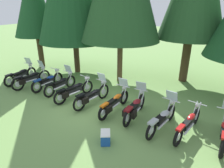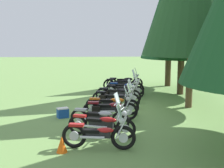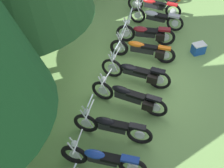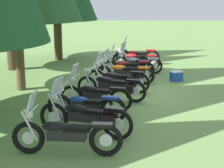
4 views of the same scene
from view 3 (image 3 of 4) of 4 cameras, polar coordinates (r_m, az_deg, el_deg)
ground_plane at (r=9.73m, az=4.50°, el=0.52°), size 80.00×80.00×0.00m
motorcycle_2 at (r=7.39m, az=-1.89°, el=-14.47°), size 0.72×2.20×1.01m
motorcycle_3 at (r=7.90m, az=-0.18°, el=-8.24°), size 0.76×2.20×1.37m
motorcycle_4 at (r=8.60m, az=3.51°, el=-2.50°), size 1.08×2.30×1.01m
motorcycle_5 at (r=9.38m, az=4.80°, el=2.42°), size 0.99×2.26×1.38m
motorcycle_6 at (r=10.33m, az=6.11°, el=6.83°), size 0.85×2.33×1.35m
motorcycle_7 at (r=11.09m, az=6.73°, el=9.90°), size 0.71×2.23×1.38m
motorcycle_8 at (r=12.10m, az=8.51°, el=12.93°), size 0.95×2.16×1.35m
motorcycle_9 at (r=12.89m, az=8.15°, el=15.00°), size 0.99×2.26×0.99m
picnic_cooler at (r=11.15m, az=16.58°, el=6.69°), size 0.48×0.55×0.41m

